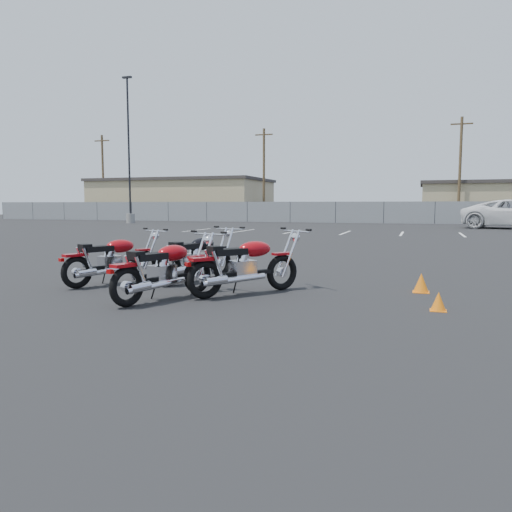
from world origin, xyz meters
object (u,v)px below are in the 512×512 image
(motorcycle_second_black, at_px, (197,257))
(motorcycle_rear_red, at_px, (245,265))
(motorcycle_front_red, at_px, (112,260))
(motorcycle_third_red, at_px, (165,270))

(motorcycle_second_black, relative_size, motorcycle_rear_red, 1.06)
(motorcycle_second_black, bearing_deg, motorcycle_rear_red, -37.54)
(motorcycle_front_red, distance_m, motorcycle_second_black, 1.65)
(motorcycle_second_black, distance_m, motorcycle_third_red, 2.00)
(motorcycle_rear_red, bearing_deg, motorcycle_third_red, -141.65)
(motorcycle_third_red, bearing_deg, motorcycle_front_red, 147.74)
(motorcycle_front_red, height_order, motorcycle_second_black, motorcycle_second_black)
(motorcycle_front_red, bearing_deg, motorcycle_third_red, -32.26)
(motorcycle_second_black, bearing_deg, motorcycle_front_red, -148.56)
(motorcycle_front_red, height_order, motorcycle_third_red, motorcycle_third_red)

